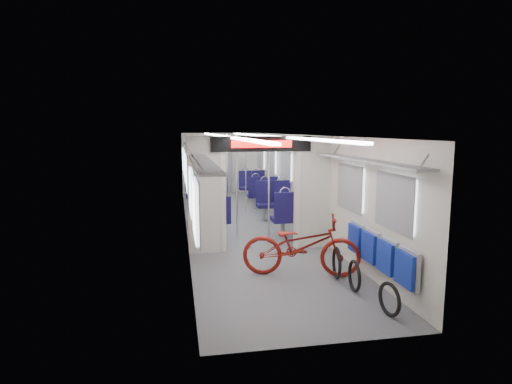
% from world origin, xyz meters
% --- Properties ---
extents(carriage, '(12.00, 12.02, 2.31)m').
position_xyz_m(carriage, '(0.00, -0.27, 1.50)').
color(carriage, '#515456').
rests_on(carriage, ground).
extents(bicycle, '(2.07, 1.20, 1.03)m').
position_xyz_m(bicycle, '(0.36, -3.70, 0.52)').
color(bicycle, maroon).
rests_on(bicycle, ground).
extents(flip_bench, '(0.12, 2.13, 0.54)m').
position_xyz_m(flip_bench, '(1.35, -4.48, 0.58)').
color(flip_bench, gray).
rests_on(flip_bench, carriage).
extents(bike_hoop_a, '(0.11, 0.47, 0.46)m').
position_xyz_m(bike_hoop_a, '(1.05, -5.43, 0.21)').
color(bike_hoop_a, black).
rests_on(bike_hoop_a, ground).
extents(bike_hoop_b, '(0.08, 0.49, 0.49)m').
position_xyz_m(bike_hoop_b, '(0.95, -4.54, 0.22)').
color(bike_hoop_b, black).
rests_on(bike_hoop_b, ground).
extents(bike_hoop_c, '(0.13, 0.53, 0.53)m').
position_xyz_m(bike_hoop_c, '(0.90, -3.94, 0.24)').
color(bike_hoop_c, black).
rests_on(bike_hoop_c, ground).
extents(seat_bay_near_left, '(0.89, 1.98, 1.07)m').
position_xyz_m(seat_bay_near_left, '(-0.93, -0.14, 0.53)').
color(seat_bay_near_left, '#120D3C').
rests_on(seat_bay_near_left, ground).
extents(seat_bay_near_right, '(0.96, 2.31, 1.17)m').
position_xyz_m(seat_bay_near_right, '(0.93, -0.15, 0.57)').
color(seat_bay_near_right, '#120D3C').
rests_on(seat_bay_near_right, ground).
extents(seat_bay_far_left, '(0.91, 2.05, 1.09)m').
position_xyz_m(seat_bay_far_left, '(-0.94, 3.52, 0.54)').
color(seat_bay_far_left, '#120D3C').
rests_on(seat_bay_far_left, ground).
extents(seat_bay_far_right, '(0.92, 2.12, 1.11)m').
position_xyz_m(seat_bay_far_right, '(0.94, 3.36, 0.55)').
color(seat_bay_far_right, '#120D3C').
rests_on(seat_bay_far_right, ground).
extents(stanchion_near_left, '(0.04, 0.04, 2.30)m').
position_xyz_m(stanchion_near_left, '(-0.35, -1.11, 1.15)').
color(stanchion_near_left, silver).
rests_on(stanchion_near_left, ground).
extents(stanchion_near_right, '(0.04, 0.04, 2.30)m').
position_xyz_m(stanchion_near_right, '(0.26, -1.59, 1.15)').
color(stanchion_near_right, silver).
rests_on(stanchion_near_right, ground).
extents(stanchion_far_left, '(0.04, 0.04, 2.30)m').
position_xyz_m(stanchion_far_left, '(-0.26, 1.55, 1.15)').
color(stanchion_far_left, silver).
rests_on(stanchion_far_left, ground).
extents(stanchion_far_right, '(0.04, 0.04, 2.30)m').
position_xyz_m(stanchion_far_right, '(0.31, 1.79, 1.15)').
color(stanchion_far_right, silver).
rests_on(stanchion_far_right, ground).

